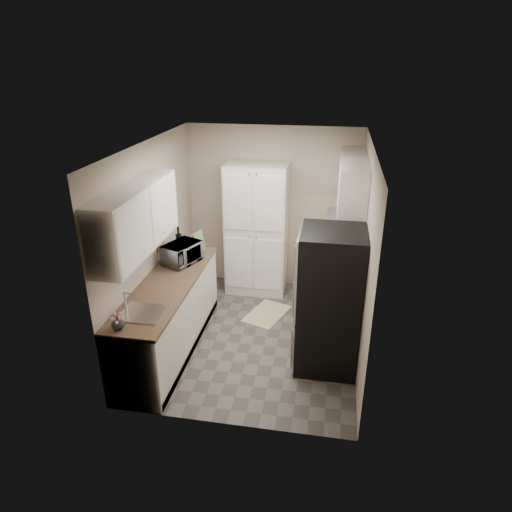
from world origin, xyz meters
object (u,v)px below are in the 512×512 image
Objects in this scene: electric_range at (332,296)px; microwave at (182,253)px; wine_bottle at (179,241)px; pantry_cabinet at (257,230)px; toaster_oven at (337,234)px; refrigerator at (329,301)px.

microwave is at bearing -173.23° from electric_range.
microwave is at bearing -65.21° from wine_bottle.
pantry_cabinet reaches higher than toaster_oven.
microwave is 1.47× the size of wine_bottle.
wine_bottle is (-2.11, 0.10, 0.61)m from electric_range.
pantry_cabinet is 1.20m from toaster_oven.
electric_range is 1.07m from toaster_oven.
electric_range is at bearing -2.64° from wine_bottle.
toaster_oven is (1.20, -0.01, 0.02)m from pantry_cabinet.
microwave is 2.29m from toaster_oven.
pantry_cabinet is 1.40m from microwave.
toaster_oven is (0.02, 0.92, 0.54)m from electric_range.
wine_bottle is (-2.08, 0.90, 0.24)m from refrigerator.
toaster_oven is at bearing 88.63° from electric_range.
electric_range is at bearing -106.55° from toaster_oven.
pantry_cabinet reaches higher than refrigerator.
pantry_cabinet reaches higher than wine_bottle.
refrigerator reaches higher than wine_bottle.
wine_bottle is at bearing 156.62° from refrigerator.
pantry_cabinet reaches higher than electric_range.
wine_bottle reaches higher than microwave.
electric_range is at bearing -38.22° from pantry_cabinet.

